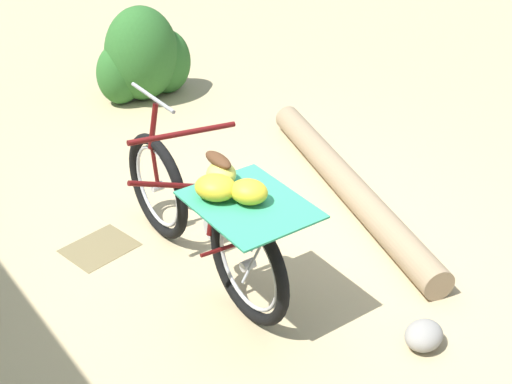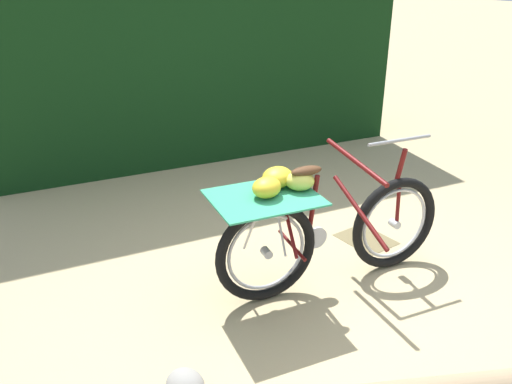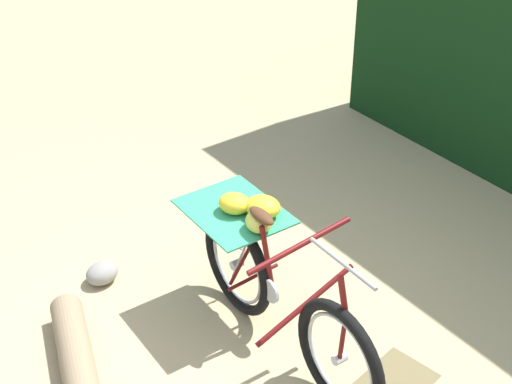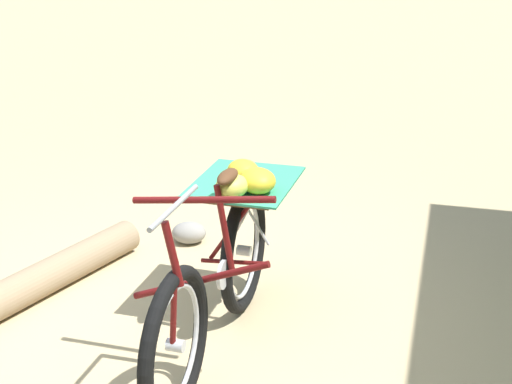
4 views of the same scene
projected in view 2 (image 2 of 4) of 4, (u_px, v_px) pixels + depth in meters
The scene contains 4 objects.
ground_plane at pixel (324, 294), 3.66m from camera, with size 60.00×60.00×0.00m, color tan.
foliage_hedge at pixel (193, 25), 5.83m from camera, with size 4.83×0.90×3.01m, color black.
bicycle at pixel (322, 226), 3.59m from camera, with size 0.83×1.80×1.03m.
leaf_litter_patch at pixel (366, 239), 4.39m from camera, with size 0.44×0.36×0.01m, color olive.
Camera 2 is at (-2.21, 2.16, 2.14)m, focal length 36.41 mm.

